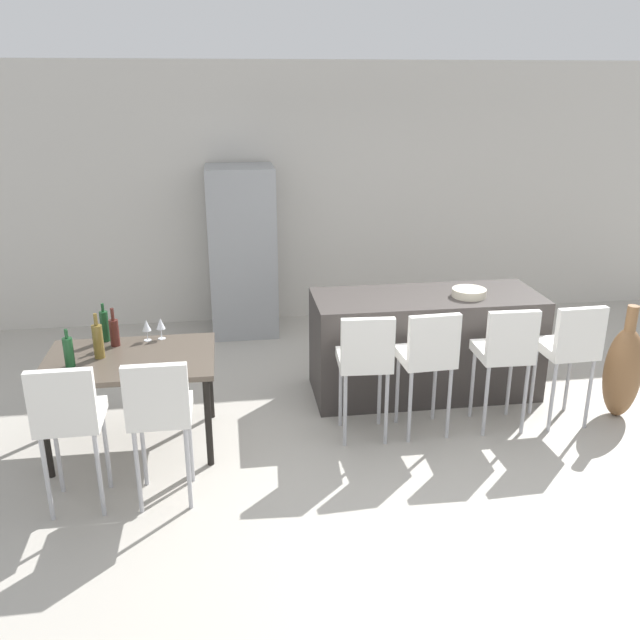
{
  "coord_description": "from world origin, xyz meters",
  "views": [
    {
      "loc": [
        -1.3,
        -4.6,
        2.68
      ],
      "look_at": [
        -0.57,
        0.42,
        0.85
      ],
      "focal_mm": 37.23,
      "sensor_mm": 36.0,
      "label": 1
    }
  ],
  "objects_px": {
    "bar_chair_right": "(505,349)",
    "wine_bottle_corner": "(69,352)",
    "bar_chair_left": "(365,357)",
    "dining_table": "(130,366)",
    "dining_chair_far": "(160,409)",
    "wine_bottle_far": "(114,332)",
    "bar_chair_middle": "(428,354)",
    "fruit_bowl": "(469,293)",
    "wine_bottle_inner": "(98,341)",
    "bar_chair_far": "(571,345)",
    "refrigerator": "(242,251)",
    "floor_vase": "(623,371)",
    "wine_bottle_right": "(105,326)",
    "dining_chair_near": "(68,415)",
    "wine_glass_middle": "(161,324)",
    "wine_glass_left": "(146,326)",
    "kitchen_island": "(425,344)"
  },
  "relations": [
    {
      "from": "bar_chair_far",
      "to": "wine_glass_left",
      "type": "distance_m",
      "value": 3.37
    },
    {
      "from": "bar_chair_middle",
      "to": "fruit_bowl",
      "type": "xyz_separation_m",
      "value": [
        0.56,
        0.68,
        0.26
      ]
    },
    {
      "from": "wine_glass_left",
      "to": "refrigerator",
      "type": "relative_size",
      "value": 0.09
    },
    {
      "from": "dining_chair_far",
      "to": "wine_glass_middle",
      "type": "height_order",
      "value": "dining_chair_far"
    },
    {
      "from": "bar_chair_middle",
      "to": "bar_chair_left",
      "type": "bearing_deg",
      "value": 180.0
    },
    {
      "from": "wine_glass_middle",
      "to": "wine_glass_left",
      "type": "bearing_deg",
      "value": -168.08
    },
    {
      "from": "wine_bottle_right",
      "to": "dining_chair_far",
      "type": "bearing_deg",
      "value": -66.55
    },
    {
      "from": "dining_table",
      "to": "wine_bottle_corner",
      "type": "relative_size",
      "value": 4.39
    },
    {
      "from": "bar_chair_middle",
      "to": "bar_chair_right",
      "type": "relative_size",
      "value": 1.0
    },
    {
      "from": "dining_chair_far",
      "to": "wine_bottle_right",
      "type": "relative_size",
      "value": 3.37
    },
    {
      "from": "refrigerator",
      "to": "fruit_bowl",
      "type": "xyz_separation_m",
      "value": [
        1.89,
        -1.91,
        0.04
      ]
    },
    {
      "from": "bar_chair_left",
      "to": "wine_bottle_inner",
      "type": "xyz_separation_m",
      "value": [
        -1.98,
        0.18,
        0.18
      ]
    },
    {
      "from": "bar_chair_far",
      "to": "fruit_bowl",
      "type": "height_order",
      "value": "bar_chair_far"
    },
    {
      "from": "dining_table",
      "to": "wine_glass_left",
      "type": "xyz_separation_m",
      "value": [
        0.1,
        0.33,
        0.2
      ]
    },
    {
      "from": "wine_glass_middle",
      "to": "refrigerator",
      "type": "bearing_deg",
      "value": 70.97
    },
    {
      "from": "bar_chair_middle",
      "to": "wine_bottle_far",
      "type": "height_order",
      "value": "bar_chair_middle"
    },
    {
      "from": "wine_bottle_far",
      "to": "wine_glass_middle",
      "type": "xyz_separation_m",
      "value": [
        0.34,
        0.1,
        0.01
      ]
    },
    {
      "from": "bar_chair_right",
      "to": "dining_table",
      "type": "xyz_separation_m",
      "value": [
        -2.89,
        0.16,
        -0.03
      ]
    },
    {
      "from": "dining_chair_far",
      "to": "wine_bottle_right",
      "type": "xyz_separation_m",
      "value": [
        -0.5,
        1.16,
        0.17
      ]
    },
    {
      "from": "wine_bottle_inner",
      "to": "bar_chair_middle",
      "type": "bearing_deg",
      "value": -4.18
    },
    {
      "from": "dining_chair_near",
      "to": "bar_chair_right",
      "type": "bearing_deg",
      "value": 11.37
    },
    {
      "from": "wine_glass_middle",
      "to": "refrigerator",
      "type": "distance_m",
      "value": 2.2
    },
    {
      "from": "bar_chair_right",
      "to": "wine_bottle_corner",
      "type": "height_order",
      "value": "bar_chair_right"
    },
    {
      "from": "wine_bottle_corner",
      "to": "floor_vase",
      "type": "height_order",
      "value": "wine_bottle_corner"
    },
    {
      "from": "bar_chair_far",
      "to": "refrigerator",
      "type": "relative_size",
      "value": 0.57
    },
    {
      "from": "dining_chair_far",
      "to": "fruit_bowl",
      "type": "bearing_deg",
      "value": 27.43
    },
    {
      "from": "bar_chair_left",
      "to": "wine_bottle_inner",
      "type": "bearing_deg",
      "value": 174.78
    },
    {
      "from": "wine_bottle_corner",
      "to": "wine_glass_left",
      "type": "bearing_deg",
      "value": 41.39
    },
    {
      "from": "bar_chair_middle",
      "to": "bar_chair_far",
      "type": "relative_size",
      "value": 1.0
    },
    {
      "from": "wine_glass_left",
      "to": "floor_vase",
      "type": "distance_m",
      "value": 3.92
    },
    {
      "from": "floor_vase",
      "to": "bar_chair_right",
      "type": "bearing_deg",
      "value": -176.07
    },
    {
      "from": "fruit_bowl",
      "to": "dining_table",
      "type": "bearing_deg",
      "value": -169.51
    },
    {
      "from": "wine_bottle_right",
      "to": "wine_bottle_inner",
      "type": "bearing_deg",
      "value": -88.86
    },
    {
      "from": "bar_chair_middle",
      "to": "refrigerator",
      "type": "height_order",
      "value": "refrigerator"
    },
    {
      "from": "wine_bottle_inner",
      "to": "floor_vase",
      "type": "xyz_separation_m",
      "value": [
        4.19,
        -0.11,
        -0.47
      ]
    },
    {
      "from": "bar_chair_middle",
      "to": "fruit_bowl",
      "type": "distance_m",
      "value": 0.92
    },
    {
      "from": "dining_chair_far",
      "to": "wine_bottle_far",
      "type": "height_order",
      "value": "dining_chair_far"
    },
    {
      "from": "dining_chair_near",
      "to": "wine_glass_middle",
      "type": "xyz_separation_m",
      "value": [
        0.49,
        1.14,
        0.17
      ]
    },
    {
      "from": "wine_bottle_inner",
      "to": "bar_chair_right",
      "type": "bearing_deg",
      "value": -3.33
    },
    {
      "from": "bar_chair_left",
      "to": "dining_table",
      "type": "distance_m",
      "value": 1.77
    },
    {
      "from": "bar_chair_middle",
      "to": "dining_table",
      "type": "distance_m",
      "value": 2.26
    },
    {
      "from": "bar_chair_left",
      "to": "dining_table",
      "type": "height_order",
      "value": "bar_chair_left"
    },
    {
      "from": "kitchen_island",
      "to": "bar_chair_right",
      "type": "distance_m",
      "value": 0.9
    },
    {
      "from": "wine_bottle_inner",
      "to": "dining_chair_far",
      "type": "bearing_deg",
      "value": -58.75
    },
    {
      "from": "bar_chair_middle",
      "to": "wine_bottle_far",
      "type": "relative_size",
      "value": 3.42
    },
    {
      "from": "kitchen_island",
      "to": "wine_glass_left",
      "type": "xyz_separation_m",
      "value": [
        -2.37,
        -0.28,
        0.4
      ]
    },
    {
      "from": "dining_chair_near",
      "to": "floor_vase",
      "type": "bearing_deg",
      "value": 9.49
    },
    {
      "from": "bar_chair_left",
      "to": "refrigerator",
      "type": "bearing_deg",
      "value": 107.88
    },
    {
      "from": "dining_chair_near",
      "to": "floor_vase",
      "type": "height_order",
      "value": "dining_chair_near"
    },
    {
      "from": "bar_chair_right",
      "to": "wine_bottle_inner",
      "type": "relative_size",
      "value": 3.03
    }
  ]
}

